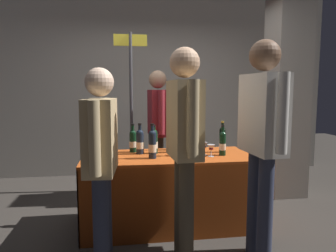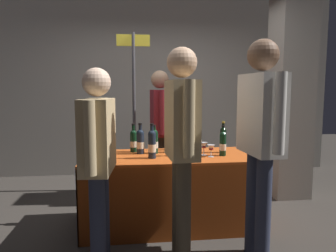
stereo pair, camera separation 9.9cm
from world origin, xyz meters
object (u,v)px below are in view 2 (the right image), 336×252
at_px(featured_wine_bottle, 180,140).
at_px(wine_glass_mid, 211,148).
at_px(display_bottle_0, 178,136).
at_px(tasting_table, 168,176).
at_px(booth_signpost, 134,98).
at_px(concrete_pillar, 292,66).
at_px(taster_foreground_right, 98,150).
at_px(vendor_presenter, 160,122).
at_px(wine_glass_near_vendor, 204,146).
at_px(flower_vase, 183,144).

xyz_separation_m(featured_wine_bottle, wine_glass_mid, (0.27, -0.26, -0.04)).
relative_size(featured_wine_bottle, display_bottle_0, 0.83).
relative_size(tasting_table, booth_signpost, 0.79).
distance_m(concrete_pillar, taster_foreground_right, 2.83).
relative_size(vendor_presenter, taster_foreground_right, 1.05).
xyz_separation_m(wine_glass_near_vendor, taster_foreground_right, (-0.98, -0.68, 0.11)).
height_order(concrete_pillar, tasting_table, concrete_pillar).
height_order(tasting_table, taster_foreground_right, taster_foreground_right).
bearing_deg(flower_vase, concrete_pillar, 26.95).
relative_size(featured_wine_bottle, wine_glass_near_vendor, 2.26).
relative_size(tasting_table, display_bottle_0, 4.74).
bearing_deg(concrete_pillar, wine_glass_mid, -145.57).
bearing_deg(tasting_table, booth_signpost, 105.09).
height_order(tasting_table, wine_glass_mid, wine_glass_mid).
distance_m(tasting_table, booth_signpost, 1.46).
relative_size(wine_glass_near_vendor, vendor_presenter, 0.08).
bearing_deg(booth_signpost, wine_glass_mid, -60.82).
xyz_separation_m(wine_glass_mid, booth_signpost, (-0.74, 1.32, 0.45)).
xyz_separation_m(tasting_table, wine_glass_near_vendor, (0.36, -0.04, 0.32)).
xyz_separation_m(concrete_pillar, taster_foreground_right, (-2.30, -1.46, -0.76)).
height_order(taster_foreground_right, booth_signpost, booth_signpost).
bearing_deg(booth_signpost, concrete_pillar, -12.75).
relative_size(flower_vase, booth_signpost, 0.16).
distance_m(concrete_pillar, tasting_table, 2.19).
xyz_separation_m(wine_glass_near_vendor, vendor_presenter, (-0.36, 0.90, 0.15)).
xyz_separation_m(featured_wine_bottle, display_bottle_0, (0.00, 0.14, 0.02)).
xyz_separation_m(wine_glass_near_vendor, booth_signpost, (-0.68, 1.24, 0.45)).
bearing_deg(flower_vase, wine_glass_near_vendor, -2.12).
relative_size(tasting_table, flower_vase, 4.90).
xyz_separation_m(featured_wine_bottle, booth_signpost, (-0.47, 1.06, 0.42)).
bearing_deg(display_bottle_0, vendor_presenter, 104.36).
distance_m(tasting_table, featured_wine_bottle, 0.40).
bearing_deg(tasting_table, wine_glass_near_vendor, -6.58).
xyz_separation_m(wine_glass_near_vendor, wine_glass_mid, (0.05, -0.08, -0.01)).
height_order(wine_glass_mid, flower_vase, flower_vase).
height_order(flower_vase, vendor_presenter, vendor_presenter).
distance_m(wine_glass_near_vendor, vendor_presenter, 0.99).
relative_size(concrete_pillar, booth_signpost, 1.57).
xyz_separation_m(display_bottle_0, booth_signpost, (-0.47, 0.92, 0.39)).
bearing_deg(booth_signpost, taster_foreground_right, -98.84).
bearing_deg(display_bottle_0, featured_wine_bottle, -91.79).
xyz_separation_m(concrete_pillar, wine_glass_near_vendor, (-1.32, -0.79, -0.86)).
height_order(tasting_table, vendor_presenter, vendor_presenter).
bearing_deg(wine_glass_near_vendor, booth_signpost, 118.89).
bearing_deg(vendor_presenter, booth_signpost, -138.82).
bearing_deg(vendor_presenter, wine_glass_mid, 20.44).
xyz_separation_m(concrete_pillar, display_bottle_0, (-1.53, -0.47, -0.81)).
relative_size(vendor_presenter, booth_signpost, 0.76).
relative_size(featured_wine_bottle, taster_foreground_right, 0.19).
relative_size(display_bottle_0, flower_vase, 1.03).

